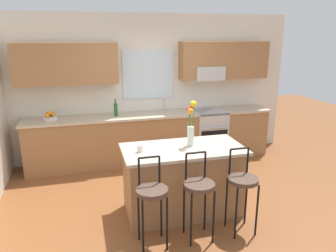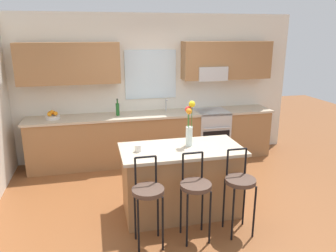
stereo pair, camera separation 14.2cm
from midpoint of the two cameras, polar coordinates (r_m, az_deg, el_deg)
name	(u,v)px [view 2 (the right image)]	position (r m, az deg, el deg)	size (l,w,h in m)	color
ground_plane	(177,203)	(4.82, 2.39, -13.30)	(14.00, 14.00, 0.00)	brown
back_wall_assembly	(152,79)	(6.20, -2.18, 8.12)	(5.60, 0.50, 2.70)	silver
counter_run	(154,137)	(6.16, -1.74, -1.91)	(4.56, 0.64, 0.92)	#996B42
sink_faucet	(166,104)	(6.19, 0.33, 3.91)	(0.02, 0.13, 0.23)	#B7BABC
oven_range	(211,134)	(6.44, 8.08, -1.31)	(0.60, 0.64, 0.92)	#B7BABC
kitchen_island	(181,180)	(4.42, 3.22, -9.42)	(1.58, 0.81, 0.92)	#996B42
bar_stool_near	(148,194)	(3.69, -2.39, -11.85)	(0.36, 0.36, 1.04)	black
bar_stool_middle	(195,189)	(3.82, 5.89, -10.92)	(0.36, 0.36, 1.04)	black
bar_stool_far	(240,184)	(4.02, 13.45, -9.88)	(0.36, 0.36, 1.04)	black
flower_vase	(189,124)	(4.24, 4.71, 0.34)	(0.13, 0.14, 0.60)	silver
mug_ceramic	(138,148)	(4.11, -4.29, -3.89)	(0.08, 0.08, 0.09)	silver
fruit_bowl_oranges	(52,116)	(5.95, -18.87, 1.68)	(0.24, 0.24, 0.16)	silver
bottle_olive_oil	(118,109)	(5.91, -8.11, 2.97)	(0.06, 0.06, 0.30)	#1E5923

